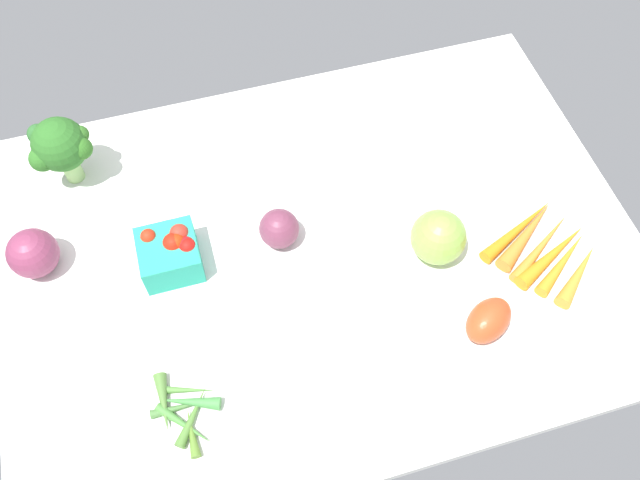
# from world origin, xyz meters

# --- Properties ---
(tablecloth) EXTENTS (1.04, 0.76, 0.02)m
(tablecloth) POSITION_xyz_m (0.00, 0.00, 0.01)
(tablecloth) COLOR white
(tablecloth) RESTS_ON ground
(berry_basket) EXTENTS (0.09, 0.09, 0.07)m
(berry_basket) POSITION_xyz_m (-0.23, 0.03, 0.06)
(berry_basket) COLOR teal
(berry_basket) RESTS_ON tablecloth
(red_onion_near_basket) EXTENTS (0.08, 0.08, 0.08)m
(red_onion_near_basket) POSITION_xyz_m (-0.44, 0.09, 0.06)
(red_onion_near_basket) COLOR #843453
(red_onion_near_basket) RESTS_ON tablecloth
(okra_pile) EXTENTS (0.10, 0.13, 0.02)m
(okra_pile) POSITION_xyz_m (-0.27, -0.21, 0.03)
(okra_pile) COLOR #48793B
(okra_pile) RESTS_ON tablecloth
(carrot_bunch) EXTENTS (0.19, 0.20, 0.03)m
(carrot_bunch) POSITION_xyz_m (0.35, -0.11, 0.03)
(carrot_bunch) COLOR orange
(carrot_bunch) RESTS_ON tablecloth
(heirloom_tomato_green) EXTENTS (0.09, 0.09, 0.09)m
(heirloom_tomato_green) POSITION_xyz_m (0.18, -0.06, 0.06)
(heirloom_tomato_green) COLOR #87BB49
(heirloom_tomato_green) RESTS_ON tablecloth
(broccoli_head) EXTENTS (0.10, 0.09, 0.13)m
(broccoli_head) POSITION_xyz_m (-0.37, 0.26, 0.11)
(broccoli_head) COLOR #98C574
(broccoli_head) RESTS_ON tablecloth
(red_onion_center) EXTENTS (0.07, 0.07, 0.07)m
(red_onion_center) POSITION_xyz_m (-0.06, 0.03, 0.05)
(red_onion_center) COLOR brown
(red_onion_center) RESTS_ON tablecloth
(roma_tomato) EXTENTS (0.10, 0.09, 0.06)m
(roma_tomato) POSITION_xyz_m (0.20, -0.21, 0.05)
(roma_tomato) COLOR #D04822
(roma_tomato) RESTS_ON tablecloth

